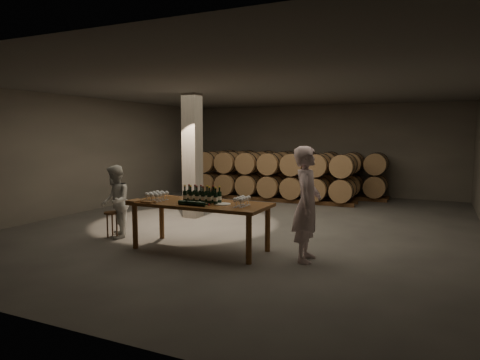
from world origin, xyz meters
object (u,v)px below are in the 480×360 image
at_px(person_woman, 115,202).
at_px(notebook_near, 148,202).
at_px(stool, 112,216).
at_px(person_man, 307,204).
at_px(tasting_table, 200,208).
at_px(bottle_cluster, 202,197).
at_px(plate, 222,204).

bearing_deg(person_woman, notebook_near, 29.66).
bearing_deg(stool, person_man, 1.29).
bearing_deg(tasting_table, person_man, 4.88).
bearing_deg(bottle_cluster, person_man, 5.51).
relative_size(bottle_cluster, stool, 1.36).
distance_m(notebook_near, person_man, 2.92).
distance_m(plate, notebook_near, 1.40).
distance_m(stool, person_woman, 0.34).
distance_m(bottle_cluster, person_man, 1.95).
height_order(notebook_near, person_man, person_man).
xyz_separation_m(stool, person_woman, (0.10, -0.00, 0.32)).
distance_m(notebook_near, person_woman, 1.33).
relative_size(tasting_table, bottle_cluster, 3.56).
relative_size(plate, notebook_near, 1.28).
height_order(notebook_near, stool, notebook_near).
distance_m(tasting_table, stool, 2.22).
bearing_deg(notebook_near, person_man, 13.06).
height_order(bottle_cluster, plate, bottle_cluster).
height_order(plate, notebook_near, notebook_near).
bearing_deg(person_man, tasting_table, 88.24).
xyz_separation_m(plate, notebook_near, (-1.35, -0.38, 0.01)).
height_order(plate, person_man, person_man).
bearing_deg(stool, tasting_table, -1.97).
bearing_deg(person_woman, person_man, 52.86).
xyz_separation_m(tasting_table, notebook_near, (-0.87, -0.42, 0.12)).
bearing_deg(notebook_near, person_woman, 159.61).
xyz_separation_m(bottle_cluster, notebook_near, (-0.92, -0.40, -0.10)).
distance_m(person_man, person_woman, 4.09).
distance_m(tasting_table, notebook_near, 0.97).
height_order(tasting_table, bottle_cluster, bottle_cluster).
height_order(bottle_cluster, person_man, person_man).
relative_size(notebook_near, stool, 0.43).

